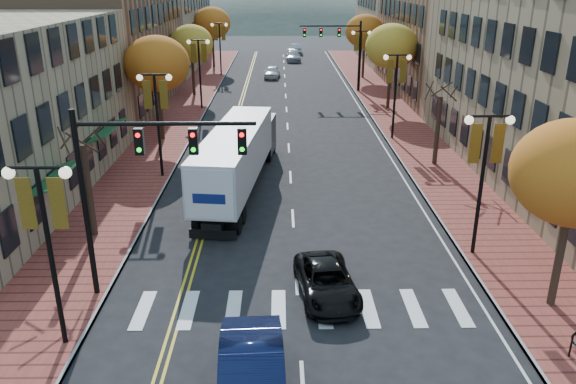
{
  "coord_description": "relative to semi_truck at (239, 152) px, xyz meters",
  "views": [
    {
      "loc": [
        -0.63,
        -15.08,
        11.03
      ],
      "look_at": [
        -0.27,
        7.86,
        2.2
      ],
      "focal_mm": 35.0,
      "sensor_mm": 36.0,
      "label": 1
    }
  ],
  "objects": [
    {
      "name": "tree_left_d",
      "position": [
        -6.16,
        43.79,
        3.51
      ],
      "size": [
        4.61,
        4.61,
        7.42
      ],
      "color": "#382619",
      "rests_on": "sidewalk_left"
    },
    {
      "name": "building_right_mid",
      "position": [
        21.34,
        27.79,
        2.9
      ],
      "size": [
        15.0,
        24.0,
        10.0
      ],
      "primitive_type": "cube",
      "color": "brown",
      "rests_on": "ground"
    },
    {
      "name": "black_suv",
      "position": [
        3.91,
        -11.35,
        -1.5
      ],
      "size": [
        2.46,
        4.48,
        1.19
      ],
      "primitive_type": "imported",
      "rotation": [
        0.0,
        0.0,
        0.12
      ],
      "color": "black",
      "rests_on": "ground"
    },
    {
      "name": "building_left_mid",
      "position": [
        -14.16,
        21.79,
        3.4
      ],
      "size": [
        12.0,
        24.0,
        11.0
      ],
      "primitive_type": "cube",
      "color": "brown",
      "rests_on": "ground"
    },
    {
      "name": "traffic_mast_near",
      "position": [
        -2.64,
        -11.21,
        2.83
      ],
      "size": [
        6.1,
        0.35,
        7.0
      ],
      "color": "black",
      "rests_on": "ground"
    },
    {
      "name": "tree_right_d",
      "position": [
        11.84,
        35.79,
        3.19
      ],
      "size": [
        4.35,
        4.35,
        7.0
      ],
      "color": "#382619",
      "rests_on": "sidewalk_right"
    },
    {
      "name": "lamp_left_d",
      "position": [
        -4.66,
        37.79,
        2.2
      ],
      "size": [
        1.96,
        0.36,
        6.05
      ],
      "color": "black",
      "rests_on": "ground"
    },
    {
      "name": "traffic_mast_far",
      "position": [
        8.32,
        27.79,
        2.83
      ],
      "size": [
        6.1,
        0.34,
        7.0
      ],
      "color": "black",
      "rests_on": "ground"
    },
    {
      "name": "building_left_far",
      "position": [
        -14.16,
        46.79,
        2.65
      ],
      "size": [
        12.0,
        26.0,
        9.5
      ],
      "primitive_type": "cube",
      "color": "#9E8966",
      "rests_on": "ground"
    },
    {
      "name": "semi_truck",
      "position": [
        0.0,
        0.0,
        0.0
      ],
      "size": [
        3.95,
        14.51,
        3.59
      ],
      "rotation": [
        0.0,
        0.0,
        -0.12
      ],
      "color": "black",
      "rests_on": "ground"
    },
    {
      "name": "lamp_left_a",
      "position": [
        -4.66,
        -14.21,
        2.2
      ],
      "size": [
        1.96,
        0.36,
        6.05
      ],
      "color": "black",
      "rests_on": "ground"
    },
    {
      "name": "sidewalk_left",
      "position": [
        -6.16,
        18.29,
        -2.02
      ],
      "size": [
        4.0,
        85.0,
        0.15
      ],
      "primitive_type": "cube",
      "color": "brown",
      "rests_on": "ground"
    },
    {
      "name": "lamp_left_b",
      "position": [
        -4.66,
        1.79,
        2.2
      ],
      "size": [
        1.96,
        0.36,
        6.05
      ],
      "color": "black",
      "rests_on": "ground"
    },
    {
      "name": "lamp_right_c",
      "position": [
        10.34,
        27.79,
        2.2
      ],
      "size": [
        1.96,
        0.36,
        6.05
      ],
      "color": "black",
      "rests_on": "ground"
    },
    {
      "name": "building_right_far",
      "position": [
        21.34,
        49.79,
        3.4
      ],
      "size": [
        15.0,
        20.0,
        11.0
      ],
      "primitive_type": "cube",
      "color": "#9E8966",
      "rests_on": "ground"
    },
    {
      "name": "sidewalk_right",
      "position": [
        11.84,
        18.29,
        -2.02
      ],
      "size": [
        4.0,
        85.0,
        0.15
      ],
      "primitive_type": "cube",
      "color": "brown",
      "rests_on": "ground"
    },
    {
      "name": "lamp_left_c",
      "position": [
        -4.66,
        19.79,
        2.2
      ],
      "size": [
        1.96,
        0.36,
        6.05
      ],
      "color": "black",
      "rests_on": "ground"
    },
    {
      "name": "tree_right_c",
      "position": [
        11.84,
        19.79,
        3.35
      ],
      "size": [
        4.48,
        4.48,
        7.21
      ],
      "color": "#382619",
      "rests_on": "sidewalk_right"
    },
    {
      "name": "lamp_right_a",
      "position": [
        10.34,
        -8.21,
        2.2
      ],
      "size": [
        1.96,
        0.36,
        6.05
      ],
      "color": "black",
      "rests_on": "ground"
    },
    {
      "name": "tree_left_c",
      "position": [
        -6.16,
        25.79,
        2.96
      ],
      "size": [
        4.16,
        4.16,
        6.69
      ],
      "color": "#382619",
      "rests_on": "sidewalk_left"
    },
    {
      "name": "tree_left_b",
      "position": [
        -6.16,
        9.79,
        3.35
      ],
      "size": [
        4.48,
        4.48,
        7.21
      ],
      "color": "#382619",
      "rests_on": "sidewalk_left"
    },
    {
      "name": "car_far_white",
      "position": [
        1.39,
        36.49,
        -1.42
      ],
      "size": [
        2.0,
        4.12,
        1.35
      ],
      "primitive_type": "imported",
      "rotation": [
        0.0,
        0.0,
        -0.1
      ],
      "color": "silver",
      "rests_on": "ground"
    },
    {
      "name": "navy_sedan",
      "position": [
        1.42,
        -16.92,
        -1.26
      ],
      "size": [
        2.05,
        5.18,
        1.68
      ],
      "primitive_type": "imported",
      "rotation": [
        0.0,
        0.0,
        0.05
      ],
      "color": "#0C1333",
      "rests_on": "ground"
    },
    {
      "name": "tree_right_a",
      "position": [
        11.84,
        -12.21,
        2.96
      ],
      "size": [
        4.16,
        4.16,
        6.69
      ],
      "color": "#382619",
      "rests_on": "sidewalk_right"
    },
    {
      "name": "car_far_oncoming",
      "position": [
        4.82,
        58.63,
        -1.36
      ],
      "size": [
        1.66,
        4.51,
        1.48
      ],
      "primitive_type": "imported",
      "rotation": [
        0.0,
        0.0,
        3.12
      ],
      "color": "#A8A9AF",
      "rests_on": "ground"
    },
    {
      "name": "ground",
      "position": [
        2.84,
        -14.21,
        -2.1
      ],
      "size": [
        200.0,
        200.0,
        0.0
      ],
      "primitive_type": "plane",
      "color": "black",
      "rests_on": "ground"
    },
    {
      "name": "car_far_silver",
      "position": [
        4.17,
        50.21,
        -1.39
      ],
      "size": [
        2.08,
        4.93,
        1.42
      ],
      "primitive_type": "imported",
      "rotation": [
        0.0,
        0.0,
        0.02
      ],
      "color": "#94959B",
      "rests_on": "ground"
    },
    {
      "name": "tree_left_a",
      "position": [
        -6.16,
        -6.21,
        0.15
      ],
      "size": [
        0.28,
        0.28,
        4.2
      ],
      "color": "#382619",
      "rests_on": "sidewalk_left"
    },
    {
      "name": "lamp_right_b",
      "position": [
        10.34,
        9.79,
        2.2
      ],
      "size": [
        1.96,
        0.36,
        6.05
      ],
      "color": "black",
      "rests_on": "ground"
    },
    {
      "name": "tree_right_b",
      "position": [
        11.84,
        3.79,
        0.15
      ],
      "size": [
        0.28,
        0.28,
        4.2
      ],
      "color": "#382619",
      "rests_on": "sidewalk_right"
    }
  ]
}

